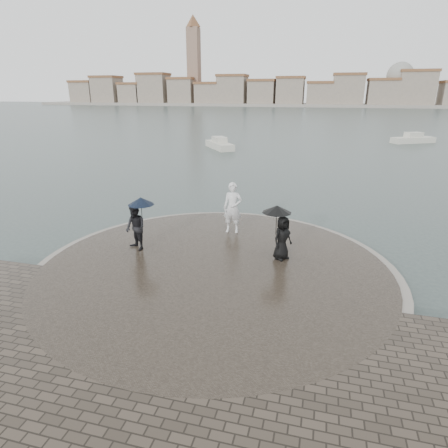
# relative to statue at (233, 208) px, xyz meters

# --- Properties ---
(ground) EXTENTS (400.00, 400.00, 0.00)m
(ground) POSITION_rel_statue_xyz_m (0.17, -6.90, -1.44)
(ground) COLOR #2B3835
(ground) RESTS_ON ground
(kerb_ring) EXTENTS (12.50, 12.50, 0.32)m
(kerb_ring) POSITION_rel_statue_xyz_m (0.17, -3.40, -1.28)
(kerb_ring) COLOR gray
(kerb_ring) RESTS_ON ground
(quay_tip) EXTENTS (11.90, 11.90, 0.36)m
(quay_tip) POSITION_rel_statue_xyz_m (0.17, -3.40, -1.26)
(quay_tip) COLOR #2D261E
(quay_tip) RESTS_ON ground
(statue) EXTENTS (0.82, 0.57, 2.15)m
(statue) POSITION_rel_statue_xyz_m (0.00, 0.00, 0.00)
(statue) COLOR silver
(statue) RESTS_ON quay_tip
(visitor_left) EXTENTS (1.27, 1.09, 2.04)m
(visitor_left) POSITION_rel_statue_xyz_m (-3.04, -2.72, 0.02)
(visitor_left) COLOR black
(visitor_left) RESTS_ON quay_tip
(visitor_right) EXTENTS (1.21, 1.09, 1.95)m
(visitor_right) POSITION_rel_statue_xyz_m (2.26, -2.18, 0.04)
(visitor_right) COLOR black
(visitor_right) RESTS_ON quay_tip
(far_skyline) EXTENTS (260.00, 20.00, 37.00)m
(far_skyline) POSITION_rel_statue_xyz_m (-6.12, 153.81, 4.17)
(far_skyline) COLOR gray
(far_skyline) RESTS_ON ground
(boats) EXTENTS (36.31, 15.62, 1.50)m
(boats) POSITION_rel_statue_xyz_m (10.31, 30.48, -1.06)
(boats) COLOR beige
(boats) RESTS_ON ground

